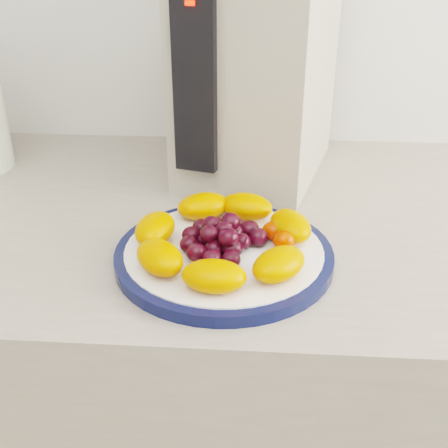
{
  "coord_description": "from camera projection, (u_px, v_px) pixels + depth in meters",
  "views": [
    {
      "loc": [
        0.12,
        0.49,
        1.26
      ],
      "look_at": [
        0.08,
        1.06,
        0.95
      ],
      "focal_mm": 45.0,
      "sensor_mm": 36.0,
      "label": 1
    }
  ],
  "objects": [
    {
      "name": "fruit_plate",
      "position": [
        225.0,
        236.0,
        0.66
      ],
      "size": [
        0.22,
        0.22,
        0.04
      ],
      "color": "#E46500",
      "rests_on": "plate_face"
    },
    {
      "name": "counter",
      "position": [
        187.0,
        430.0,
        1.01
      ],
      "size": [
        3.5,
        0.6,
        0.9
      ],
      "primitive_type": "cube",
      "color": "gray",
      "rests_on": "floor"
    },
    {
      "name": "plate_face",
      "position": [
        224.0,
        255.0,
        0.67
      ],
      "size": [
        0.24,
        0.24,
        0.02
      ],
      "primitive_type": "cylinder",
      "color": "white",
      "rests_on": "counter"
    },
    {
      "name": "cabinet_face",
      "position": [
        188.0,
        442.0,
        1.03
      ],
      "size": [
        3.48,
        0.58,
        0.84
      ],
      "primitive_type": "cube",
      "color": "#8D7154",
      "rests_on": "floor"
    },
    {
      "name": "plate_rim",
      "position": [
        224.0,
        255.0,
        0.67
      ],
      "size": [
        0.26,
        0.26,
        0.01
      ],
      "primitive_type": "cylinder",
      "color": "#0B143D",
      "rests_on": "counter"
    },
    {
      "name": "appliance_panel",
      "position": [
        195.0,
        80.0,
        0.74
      ],
      "size": [
        0.06,
        0.03,
        0.25
      ],
      "primitive_type": "cube",
      "rotation": [
        0.0,
        0.0,
        -0.26
      ],
      "color": "black",
      "rests_on": "appliance_body"
    },
    {
      "name": "appliance_body",
      "position": [
        259.0,
        64.0,
        0.85
      ],
      "size": [
        0.26,
        0.31,
        0.34
      ],
      "primitive_type": "cube",
      "rotation": [
        0.0,
        0.0,
        -0.26
      ],
      "color": "#ACA393",
      "rests_on": "counter"
    },
    {
      "name": "appliance_led",
      "position": [
        190.0,
        3.0,
        0.69
      ],
      "size": [
        0.01,
        0.01,
        0.01
      ],
      "primitive_type": "cube",
      "rotation": [
        0.0,
        0.0,
        -0.26
      ],
      "color": "#FF0C05",
      "rests_on": "appliance_panel"
    }
  ]
}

